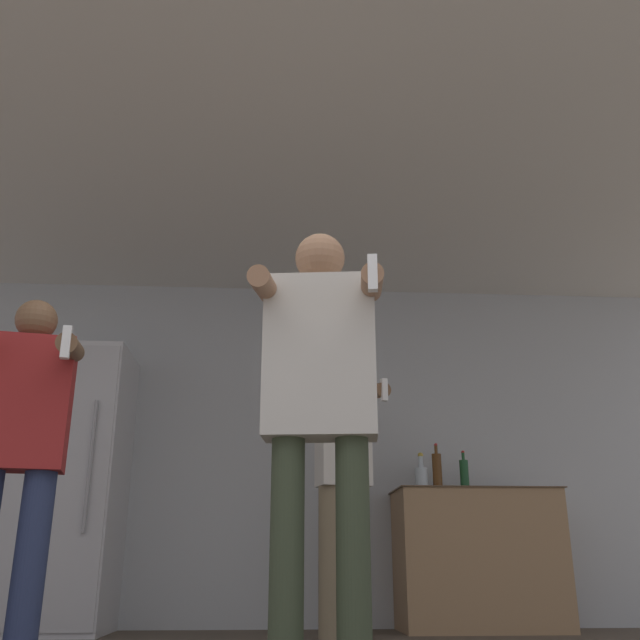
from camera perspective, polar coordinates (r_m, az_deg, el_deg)
name	(u,v)px	position (r m, az deg, el deg)	size (l,w,h in m)	color
wall_back	(264,447)	(5.50, -4.52, -10.07)	(7.00, 0.06, 2.55)	#B2B7BC
ceiling_slab	(266,181)	(4.31, -4.33, 11.05)	(7.00, 3.87, 0.05)	silver
refrigerator	(67,485)	(5.28, -19.61, -12.36)	(0.72, 0.70, 1.88)	silver
counter	(478,559)	(5.31, 12.53, -18.15)	(1.14, 0.59, 0.93)	#997551
bottle_red_label	(464,474)	(5.34, 11.47, -11.99)	(0.06, 0.06, 0.28)	#194723
bottle_short_whiskey	(421,477)	(5.27, 8.12, -12.29)	(0.09, 0.09, 0.27)	silver
bottle_dark_rum	(437,471)	(5.30, 9.35, -11.83)	(0.07, 0.07, 0.33)	#563314
person_woman_foreground	(320,397)	(2.84, 0.00, -6.19)	(0.55, 0.51, 1.76)	#38422D
person_man_side	(19,445)	(3.47, -22.96, -9.17)	(0.53, 0.57, 1.61)	navy
person_spectator_back	(344,470)	(4.61, 1.93, -11.88)	(0.48, 0.53, 1.79)	#75664C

